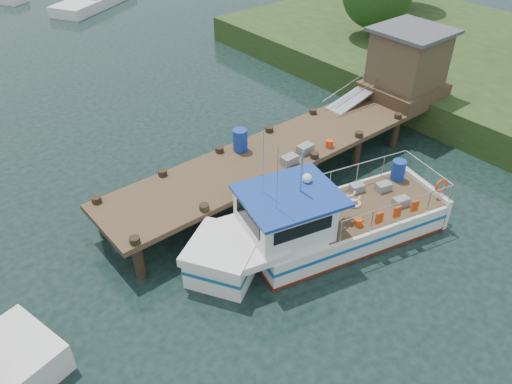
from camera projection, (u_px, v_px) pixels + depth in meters
ground_plane at (251, 192)px, 19.28m from camera, size 160.00×160.00×0.00m
near_shore at (508, 48)px, 26.31m from camera, size 16.00×30.00×7.76m
dock at (369, 93)px, 21.32m from camera, size 16.60×3.00×4.78m
lobster_boat at (315, 226)px, 16.36m from camera, size 9.41×4.57×4.54m
moored_c at (94, 0)px, 39.47m from camera, size 8.11×6.11×1.23m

